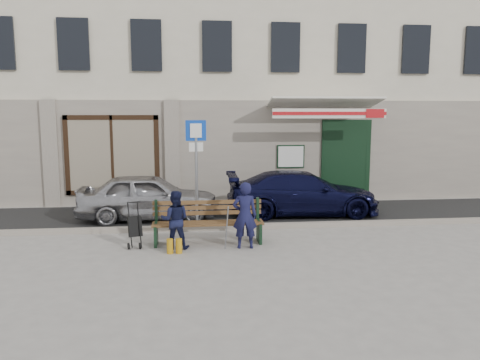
{
  "coord_description": "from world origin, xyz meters",
  "views": [
    {
      "loc": [
        -0.89,
        -9.57,
        2.82
      ],
      "look_at": [
        0.33,
        1.6,
        1.2
      ],
      "focal_mm": 35.0,
      "sensor_mm": 36.0,
      "label": 1
    }
  ],
  "objects": [
    {
      "name": "asphalt_lane",
      "position": [
        0.0,
        3.1,
        0.01
      ],
      "size": [
        60.0,
        3.2,
        0.01
      ],
      "primitive_type": "cube",
      "color": "#282828",
      "rests_on": "ground"
    },
    {
      "name": "parking_sign",
      "position": [
        -0.72,
        1.65,
        1.77
      ],
      "size": [
        0.49,
        0.09,
        2.65
      ],
      "rotation": [
        0.0,
        0.0,
        0.1
      ],
      "color": "gray",
      "rests_on": "ground"
    },
    {
      "name": "ground",
      "position": [
        0.0,
        0.0,
        0.0
      ],
      "size": [
        80.0,
        80.0,
        0.0
      ],
      "primitive_type": "plane",
      "color": "#9E9991",
      "rests_on": "ground"
    },
    {
      "name": "building",
      "position": [
        0.01,
        8.45,
        4.97
      ],
      "size": [
        20.0,
        8.27,
        10.0
      ],
      "color": "beige",
      "rests_on": "ground"
    },
    {
      "name": "bench",
      "position": [
        -0.55,
        0.34,
        0.46
      ],
      "size": [
        2.4,
        1.17,
        0.98
      ],
      "color": "brown",
      "rests_on": "ground"
    },
    {
      "name": "man",
      "position": [
        0.24,
        -0.1,
        0.7
      ],
      "size": [
        0.53,
        0.36,
        1.4
      ],
      "primitive_type": "imported",
      "rotation": [
        0.0,
        0.0,
        3.09
      ],
      "color": "#15163B",
      "rests_on": "ground"
    },
    {
      "name": "woman",
      "position": [
        -1.21,
        0.03,
        0.61
      ],
      "size": [
        0.63,
        0.52,
        1.22
      ],
      "primitive_type": "imported",
      "rotation": [
        0.0,
        0.0,
        3.05
      ],
      "color": "#121633",
      "rests_on": "ground"
    },
    {
      "name": "car_silver",
      "position": [
        -1.97,
        2.78,
        0.62
      ],
      "size": [
        3.66,
        1.49,
        1.24
      ],
      "primitive_type": "imported",
      "rotation": [
        0.0,
        0.0,
        1.58
      ],
      "color": "#A7A6AB",
      "rests_on": "ground"
    },
    {
      "name": "curb",
      "position": [
        0.0,
        1.5,
        0.06
      ],
      "size": [
        60.0,
        0.18,
        0.12
      ],
      "primitive_type": "cube",
      "color": "#9E9384",
      "rests_on": "ground"
    },
    {
      "name": "car_navy",
      "position": [
        2.23,
        2.95,
        0.61
      ],
      "size": [
        4.26,
        1.85,
        1.22
      ],
      "primitive_type": "imported",
      "rotation": [
        0.0,
        0.0,
        1.54
      ],
      "color": "black",
      "rests_on": "ground"
    },
    {
      "name": "stroller",
      "position": [
        -2.06,
        0.23,
        0.42
      ],
      "size": [
        0.34,
        0.44,
        0.95
      ],
      "rotation": [
        0.0,
        0.0,
        0.34
      ],
      "color": "black",
      "rests_on": "ground"
    }
  ]
}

